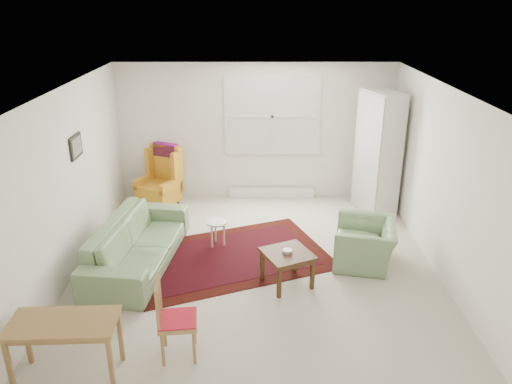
{
  "coord_description": "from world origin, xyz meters",
  "views": [
    {
      "loc": [
        -0.02,
        -6.11,
        3.61
      ],
      "look_at": [
        0.0,
        0.3,
        1.05
      ],
      "focal_mm": 35.0,
      "sensor_mm": 36.0,
      "label": 1
    }
  ],
  "objects_px": {
    "sofa": "(138,235)",
    "coffee_table": "(287,268)",
    "armchair": "(365,239)",
    "desk": "(67,349)",
    "desk_chair": "(178,319)",
    "cabinet": "(378,153)",
    "wingback_chair": "(158,177)",
    "stool": "(217,234)"
  },
  "relations": [
    {
      "from": "sofa",
      "to": "coffee_table",
      "type": "xyz_separation_m",
      "value": [
        2.07,
        -0.54,
        -0.23
      ]
    },
    {
      "from": "armchair",
      "to": "desk",
      "type": "relative_size",
      "value": 0.91
    },
    {
      "from": "desk",
      "to": "desk_chair",
      "type": "relative_size",
      "value": 1.14
    },
    {
      "from": "cabinet",
      "to": "sofa",
      "type": "bearing_deg",
      "value": -170.64
    },
    {
      "from": "armchair",
      "to": "wingback_chair",
      "type": "height_order",
      "value": "wingback_chair"
    },
    {
      "from": "wingback_chair",
      "to": "stool",
      "type": "distance_m",
      "value": 1.95
    },
    {
      "from": "sofa",
      "to": "desk",
      "type": "height_order",
      "value": "sofa"
    },
    {
      "from": "armchair",
      "to": "desk",
      "type": "distance_m",
      "value": 4.12
    },
    {
      "from": "desk",
      "to": "wingback_chair",
      "type": "bearing_deg",
      "value": 88.22
    },
    {
      "from": "sofa",
      "to": "cabinet",
      "type": "height_order",
      "value": "cabinet"
    },
    {
      "from": "armchair",
      "to": "stool",
      "type": "distance_m",
      "value": 2.2
    },
    {
      "from": "wingback_chair",
      "to": "stool",
      "type": "relative_size",
      "value": 2.7
    },
    {
      "from": "sofa",
      "to": "wingback_chair",
      "type": "bearing_deg",
      "value": 9.15
    },
    {
      "from": "sofa",
      "to": "desk",
      "type": "bearing_deg",
      "value": -178.7
    },
    {
      "from": "coffee_table",
      "to": "stool",
      "type": "relative_size",
      "value": 1.4
    },
    {
      "from": "wingback_chair",
      "to": "cabinet",
      "type": "height_order",
      "value": "cabinet"
    },
    {
      "from": "cabinet",
      "to": "desk_chair",
      "type": "distance_m",
      "value": 4.86
    },
    {
      "from": "wingback_chair",
      "to": "desk_chair",
      "type": "xyz_separation_m",
      "value": [
        0.92,
        -4.0,
        -0.1
      ]
    },
    {
      "from": "desk",
      "to": "armchair",
      "type": "bearing_deg",
      "value": 33.73
    },
    {
      "from": "stool",
      "to": "desk",
      "type": "bearing_deg",
      "value": -114.75
    },
    {
      "from": "desk_chair",
      "to": "stool",
      "type": "bearing_deg",
      "value": -11.52
    },
    {
      "from": "coffee_table",
      "to": "cabinet",
      "type": "relative_size",
      "value": 0.27
    },
    {
      "from": "stool",
      "to": "desk_chair",
      "type": "bearing_deg",
      "value": -95.35
    },
    {
      "from": "cabinet",
      "to": "desk",
      "type": "distance_m",
      "value": 5.8
    },
    {
      "from": "cabinet",
      "to": "desk",
      "type": "bearing_deg",
      "value": -151.21
    },
    {
      "from": "wingback_chair",
      "to": "desk",
      "type": "relative_size",
      "value": 1.08
    },
    {
      "from": "desk",
      "to": "sofa",
      "type": "bearing_deg",
      "value": 84.47
    },
    {
      "from": "armchair",
      "to": "cabinet",
      "type": "distance_m",
      "value": 2.06
    },
    {
      "from": "wingback_chair",
      "to": "stool",
      "type": "xyz_separation_m",
      "value": [
        1.16,
        -1.52,
        -0.35
      ]
    },
    {
      "from": "stool",
      "to": "sofa",
      "type": "bearing_deg",
      "value": -153.06
    },
    {
      "from": "sofa",
      "to": "armchair",
      "type": "xyz_separation_m",
      "value": [
        3.21,
        0.04,
        -0.09
      ]
    },
    {
      "from": "stool",
      "to": "cabinet",
      "type": "distance_m",
      "value": 3.13
    },
    {
      "from": "stool",
      "to": "desk",
      "type": "distance_m",
      "value": 3.08
    },
    {
      "from": "sofa",
      "to": "desk_chair",
      "type": "bearing_deg",
      "value": -149.7
    },
    {
      "from": "desk",
      "to": "desk_chair",
      "type": "bearing_deg",
      "value": 16.81
    },
    {
      "from": "sofa",
      "to": "coffee_table",
      "type": "bearing_deg",
      "value": -97.76
    },
    {
      "from": "stool",
      "to": "cabinet",
      "type": "xyz_separation_m",
      "value": [
        2.69,
        1.36,
        0.85
      ]
    },
    {
      "from": "sofa",
      "to": "armchair",
      "type": "bearing_deg",
      "value": -82.53
    },
    {
      "from": "armchair",
      "to": "coffee_table",
      "type": "height_order",
      "value": "armchair"
    },
    {
      "from": "stool",
      "to": "desk_chair",
      "type": "xyz_separation_m",
      "value": [
        -0.23,
        -2.48,
        0.25
      ]
    },
    {
      "from": "wingback_chair",
      "to": "desk",
      "type": "bearing_deg",
      "value": -65.15
    },
    {
      "from": "desk",
      "to": "desk_chair",
      "type": "distance_m",
      "value": 1.11
    }
  ]
}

